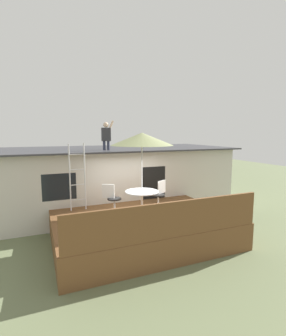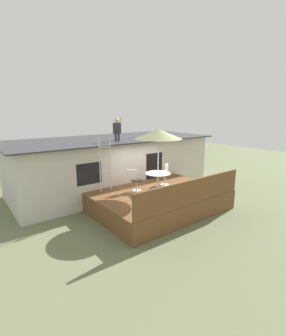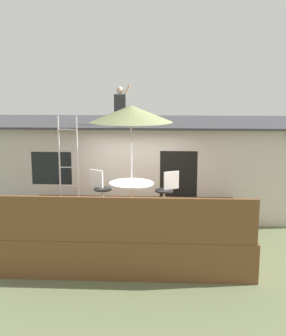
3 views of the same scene
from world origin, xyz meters
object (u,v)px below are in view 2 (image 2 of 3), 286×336
Objects in this scene: patio_table at (158,177)px; step_ladder at (105,165)px; patio_umbrella at (159,134)px; patio_chair_right at (165,175)px; person_figure at (117,128)px; patio_chair_left at (135,180)px.

step_ladder is (-1.76, 1.25, 0.51)m from patio_table.
patio_umbrella reaches higher than patio_chair_right.
patio_umbrella is at bearing -0.00° from patio_chair_right.
person_figure reaches higher than patio_umbrella.
person_figure reaches higher than patio_chair_right.
person_figure is at bearing 101.80° from patio_umbrella.
patio_umbrella is at bearing -35.39° from step_ladder.
patio_umbrella is 2.76× the size of patio_chair_right.
patio_table is 0.94m from patio_chair_right.
patio_chair_left is (-0.81, 0.52, -0.13)m from patio_table.
patio_chair_right is (1.64, -0.08, 0.00)m from patio_chair_left.
patio_umbrella is 2.29× the size of person_figure.
step_ladder is at bearing -139.61° from person_figure.
patio_umbrella is (0.00, 0.00, 1.76)m from patio_table.
step_ladder reaches higher than patio_table.
patio_chair_left is 1.64m from patio_chair_right.
patio_umbrella is 2.50m from step_ladder.
patio_chair_left is (-0.32, -1.82, -2.04)m from person_figure.
person_figure is at bearing 112.48° from patio_chair_left.
person_figure is 3.07m from patio_chair_right.
patio_table is 0.97m from patio_chair_left.
patio_table is 3.05m from person_figure.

